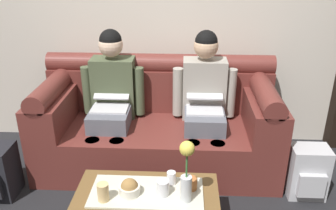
{
  "coord_description": "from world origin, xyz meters",
  "views": [
    {
      "loc": [
        0.24,
        -1.7,
        1.84
      ],
      "look_at": [
        0.11,
        0.8,
        0.74
      ],
      "focal_mm": 37.93,
      "sensor_mm": 36.0,
      "label": 1
    }
  ],
  "objects_px": {
    "couch": "(158,125)",
    "cup_far_center": "(103,192)",
    "cup_near_right": "(163,188)",
    "person_left": "(112,95)",
    "backpack_right": "(308,173)",
    "person_right": "(204,97)",
    "cup_near_left": "(191,183)",
    "cup_far_left": "(171,178)",
    "flower_vase": "(187,170)",
    "snack_bowl": "(129,188)",
    "coffee_table": "(147,199)"
  },
  "relations": [
    {
      "from": "couch",
      "to": "cup_far_center",
      "type": "xyz_separation_m",
      "value": [
        -0.26,
        -1.07,
        0.06
      ]
    },
    {
      "from": "cup_near_right",
      "to": "person_left",
      "type": "bearing_deg",
      "value": 117.31
    },
    {
      "from": "cup_far_center",
      "to": "backpack_right",
      "type": "height_order",
      "value": "cup_far_center"
    },
    {
      "from": "person_right",
      "to": "cup_far_center",
      "type": "distance_m",
      "value": 1.28
    },
    {
      "from": "cup_near_left",
      "to": "backpack_right",
      "type": "height_order",
      "value": "cup_near_left"
    },
    {
      "from": "person_right",
      "to": "cup_far_center",
      "type": "bearing_deg",
      "value": -122.09
    },
    {
      "from": "couch",
      "to": "person_right",
      "type": "xyz_separation_m",
      "value": [
        0.41,
        -0.0,
        0.29
      ]
    },
    {
      "from": "person_left",
      "to": "person_right",
      "type": "height_order",
      "value": "same"
    },
    {
      "from": "cup_far_center",
      "to": "cup_far_left",
      "type": "distance_m",
      "value": 0.46
    },
    {
      "from": "flower_vase",
      "to": "cup_near_right",
      "type": "distance_m",
      "value": 0.23
    },
    {
      "from": "flower_vase",
      "to": "snack_bowl",
      "type": "height_order",
      "value": "flower_vase"
    },
    {
      "from": "cup_far_center",
      "to": "cup_far_left",
      "type": "xyz_separation_m",
      "value": [
        0.42,
        0.19,
        -0.02
      ]
    },
    {
      "from": "couch",
      "to": "snack_bowl",
      "type": "height_order",
      "value": "couch"
    },
    {
      "from": "cup_near_left",
      "to": "backpack_right",
      "type": "distance_m",
      "value": 1.06
    },
    {
      "from": "cup_far_left",
      "to": "person_left",
      "type": "bearing_deg",
      "value": 122.8
    },
    {
      "from": "person_right",
      "to": "cup_near_right",
      "type": "height_order",
      "value": "person_right"
    },
    {
      "from": "cup_far_left",
      "to": "backpack_right",
      "type": "relative_size",
      "value": 0.21
    },
    {
      "from": "cup_near_right",
      "to": "cup_far_center",
      "type": "height_order",
      "value": "cup_far_center"
    },
    {
      "from": "cup_near_right",
      "to": "coffee_table",
      "type": "bearing_deg",
      "value": 165.91
    },
    {
      "from": "coffee_table",
      "to": "cup_near_right",
      "type": "height_order",
      "value": "cup_near_right"
    },
    {
      "from": "person_left",
      "to": "cup_far_left",
      "type": "relative_size",
      "value": 13.49
    },
    {
      "from": "couch",
      "to": "snack_bowl",
      "type": "bearing_deg",
      "value": -96.2
    },
    {
      "from": "cup_far_center",
      "to": "backpack_right",
      "type": "relative_size",
      "value": 0.28
    },
    {
      "from": "cup_near_left",
      "to": "cup_far_left",
      "type": "bearing_deg",
      "value": 160.38
    },
    {
      "from": "cup_near_left",
      "to": "cup_far_center",
      "type": "xyz_separation_m",
      "value": [
        -0.55,
        -0.15,
        0.02
      ]
    },
    {
      "from": "person_left",
      "to": "cup_far_left",
      "type": "distance_m",
      "value": 1.07
    },
    {
      "from": "flower_vase",
      "to": "coffee_table",
      "type": "bearing_deg",
      "value": 163.5
    },
    {
      "from": "cup_near_right",
      "to": "cup_far_left",
      "type": "height_order",
      "value": "cup_near_right"
    },
    {
      "from": "cup_far_left",
      "to": "cup_near_left",
      "type": "bearing_deg",
      "value": -19.62
    },
    {
      "from": "coffee_table",
      "to": "snack_bowl",
      "type": "bearing_deg",
      "value": -165.87
    },
    {
      "from": "coffee_table",
      "to": "snack_bowl",
      "type": "height_order",
      "value": "snack_bowl"
    },
    {
      "from": "coffee_table",
      "to": "flower_vase",
      "type": "bearing_deg",
      "value": -16.5
    },
    {
      "from": "couch",
      "to": "backpack_right",
      "type": "distance_m",
      "value": 1.32
    },
    {
      "from": "person_right",
      "to": "flower_vase",
      "type": "height_order",
      "value": "person_right"
    },
    {
      "from": "cup_near_right",
      "to": "backpack_right",
      "type": "relative_size",
      "value": 0.25
    },
    {
      "from": "cup_near_right",
      "to": "cup_far_left",
      "type": "relative_size",
      "value": 1.17
    },
    {
      "from": "person_right",
      "to": "cup_near_right",
      "type": "bearing_deg",
      "value": -106.69
    },
    {
      "from": "person_right",
      "to": "flower_vase",
      "type": "bearing_deg",
      "value": -98.19
    },
    {
      "from": "couch",
      "to": "person_right",
      "type": "height_order",
      "value": "person_right"
    },
    {
      "from": "cup_near_left",
      "to": "backpack_right",
      "type": "bearing_deg",
      "value": 26.67
    },
    {
      "from": "flower_vase",
      "to": "backpack_right",
      "type": "distance_m",
      "value": 1.2
    },
    {
      "from": "person_right",
      "to": "cup_near_left",
      "type": "xyz_separation_m",
      "value": [
        -0.12,
        -0.92,
        -0.24
      ]
    },
    {
      "from": "flower_vase",
      "to": "backpack_right",
      "type": "bearing_deg",
      "value": 31.52
    },
    {
      "from": "cup_near_left",
      "to": "cup_near_right",
      "type": "distance_m",
      "value": 0.2
    },
    {
      "from": "snack_bowl",
      "to": "backpack_right",
      "type": "relative_size",
      "value": 0.32
    },
    {
      "from": "backpack_right",
      "to": "couch",
      "type": "bearing_deg",
      "value": 159.45
    },
    {
      "from": "person_left",
      "to": "flower_vase",
      "type": "distance_m",
      "value": 1.24
    },
    {
      "from": "cup_far_left",
      "to": "flower_vase",
      "type": "bearing_deg",
      "value": -59.81
    },
    {
      "from": "snack_bowl",
      "to": "cup_far_left",
      "type": "relative_size",
      "value": 1.54
    },
    {
      "from": "cup_near_right",
      "to": "cup_far_center",
      "type": "bearing_deg",
      "value": -169.06
    }
  ]
}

